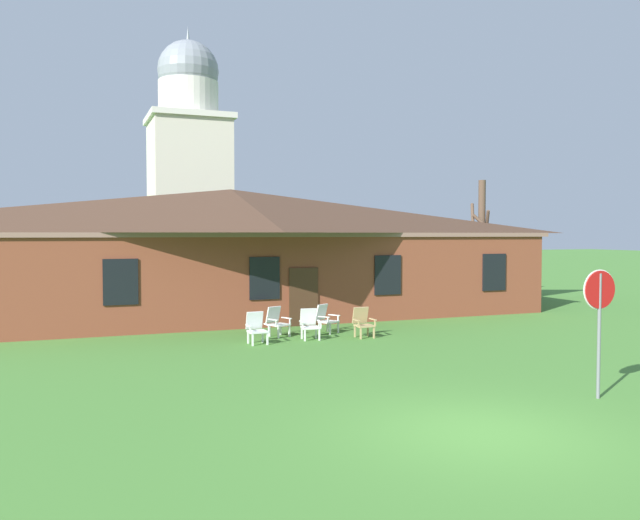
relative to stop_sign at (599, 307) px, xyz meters
name	(u,v)px	position (x,y,z in m)	size (l,w,h in m)	color
ground_plane	(481,433)	(-3.53, -1.03, -1.85)	(200.00, 200.00, 0.00)	#477F33
brick_building	(231,250)	(-3.53, 16.75, 0.79)	(25.19, 10.40, 5.20)	brown
dome_tower	(189,169)	(-2.69, 31.81, 5.63)	(5.18, 5.18, 16.59)	beige
stop_sign	(599,307)	(0.00, 0.00, 0.00)	(0.81, 0.07, 2.60)	slate
lawn_chair_by_porch	(256,327)	(-4.67, 8.72, -1.36)	(0.66, 0.69, 0.96)	white
lawn_chair_near_door	(277,321)	(-3.67, 9.85, -1.36)	(0.79, 0.83, 0.96)	silver
lawn_chair_left_end	(310,323)	(-2.89, 8.91, -1.36)	(0.69, 0.73, 0.96)	silver
lawn_chair_middle	(326,318)	(-1.94, 9.92, -1.36)	(0.84, 0.86, 0.96)	silver
lawn_chair_right_end	(363,322)	(-1.16, 8.66, -1.36)	(0.64, 0.67, 0.96)	tan
bare_tree_beside_building	(481,237)	(9.59, 17.44, 1.28)	(1.30, 1.36, 6.04)	brown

